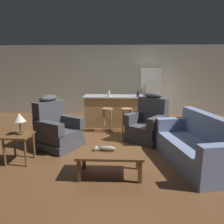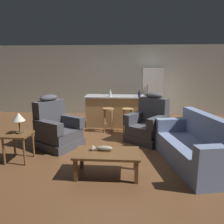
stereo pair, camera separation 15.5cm
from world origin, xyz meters
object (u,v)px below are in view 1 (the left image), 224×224
Objects in this scene: fish_figurine at (105,149)px; bottle_tall_green at (109,94)px; kitchen_island at (113,111)px; bottle_short_amber at (138,94)px; table_lamp at (19,119)px; recliner_near_island at (148,124)px; bar_stool_right at (127,116)px; end_table at (19,139)px; recliner_near_lamp at (57,129)px; coffee_table at (110,155)px; couch at (197,147)px; bar_stool_left at (107,116)px; refrigerator at (149,93)px.

bottle_tall_green is at bearing 91.93° from fish_figurine.
kitchen_island is 8.54× the size of bottle_short_amber.
table_lamp is at bearing -122.45° from bottle_tall_green.
recliner_near_island reaches higher than bar_stool_right.
end_table is at bearing -134.82° from bottle_short_amber.
recliner_near_lamp is 2.62m from bottle_short_amber.
bottle_short_amber is at bearing 70.11° from recliner_near_lamp.
table_lamp is 1.95× the size of bottle_short_amber.
coffee_table is 3.08m from bottle_short_amber.
fish_figurine is at bearing 149.07° from coffee_table.
fish_figurine is 0.50× the size of bar_stool_right.
bottle_short_amber is at bearing -16.94° from kitchen_island.
table_lamp reaches higher than kitchen_island.
coffee_table is 0.92× the size of recliner_near_lamp.
kitchen_island reaches higher than bar_stool_right.
bottle_short_amber reaches higher than couch.
couch is 2.99× the size of bar_stool_left.
fish_figurine is 2.48m from bar_stool_left.
recliner_near_lamp is (-2.93, 0.78, 0.08)m from couch.
refrigerator is at bearing -150.65° from recliner_near_island.
recliner_near_island is at bearing -45.61° from bottle_tall_green.
kitchen_island is 1.77m from refrigerator.
recliner_near_island reaches higher than bottle_short_amber.
refrigerator is (0.33, 2.48, 0.46)m from recliner_near_island.
fish_figurine is 0.17× the size of couch.
bottle_short_amber reaches higher than bar_stool_right.
recliner_near_island is (2.16, 0.57, 0.00)m from recliner_near_lamp.
bar_stool_right is at bearing -129.60° from bottle_short_amber.
coffee_table is at bearing -103.00° from bottle_short_amber.
bar_stool_right is (0.39, -0.63, -0.01)m from kitchen_island.
recliner_near_lamp reaches higher than kitchen_island.
bottle_tall_green is (-0.52, 0.42, 0.56)m from bar_stool_right.
end_table is at bearing -127.36° from refrigerator.
table_lamp is 2.92m from bottle_tall_green.
fish_figurine is 1.79m from couch.
refrigerator is 8.39× the size of bottle_tall_green.
couch is 2.38m from bar_stool_right.
bottle_short_amber is (0.34, 0.41, 0.56)m from bar_stool_right.
coffee_table is 4.54m from refrigerator.
bar_stool_left reaches higher than fish_figurine.
refrigerator is (1.24, 1.20, 0.40)m from kitchen_island.
recliner_near_island is at bearing -97.53° from refrigerator.
recliner_near_lamp is at bearing 60.01° from end_table.
bar_stool_left is at bearing 92.79° from fish_figurine.
refrigerator reaches higher than coffee_table.
kitchen_island is at bearing 163.06° from bottle_short_amber.
bottle_short_amber reaches higher than kitchen_island.
kitchen_island is at bearing 76.49° from bar_stool_left.
bar_stool_right is at bearing 67.30° from recliner_near_lamp.
recliner_near_lamp is at bearing -143.26° from bar_stool_right.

